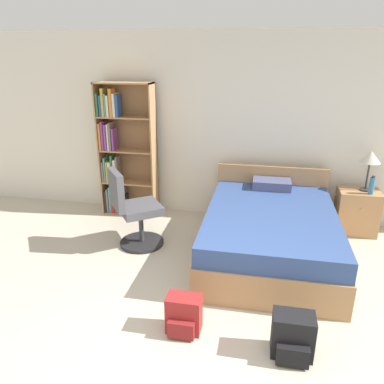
# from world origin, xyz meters

# --- Properties ---
(wall_back) EXTENTS (9.00, 0.06, 2.60)m
(wall_back) POSITION_xyz_m (0.00, 3.23, 1.30)
(wall_back) COLOR silver
(wall_back) RESTS_ON ground_plane
(bookshelf) EXTENTS (0.81, 0.28, 1.93)m
(bookshelf) POSITION_xyz_m (-1.75, 2.97, 0.93)
(bookshelf) COLOR #AD7F51
(bookshelf) RESTS_ON ground_plane
(bed) EXTENTS (1.49, 2.10, 0.84)m
(bed) POSITION_xyz_m (0.44, 2.07, 0.30)
(bed) COLOR #AD7F51
(bed) RESTS_ON ground_plane
(office_chair) EXTENTS (0.72, 0.70, 1.01)m
(office_chair) POSITION_xyz_m (-1.22, 1.98, 0.46)
(office_chair) COLOR #232326
(office_chair) RESTS_ON ground_plane
(nightstand) EXTENTS (0.52, 0.40, 0.60)m
(nightstand) POSITION_xyz_m (1.58, 2.92, 0.30)
(nightstand) COLOR #AD7F51
(nightstand) RESTS_ON ground_plane
(table_lamp) EXTENTS (0.25, 0.25, 0.53)m
(table_lamp) POSITION_xyz_m (1.65, 2.96, 1.03)
(table_lamp) COLOR #333333
(table_lamp) RESTS_ON nightstand
(water_bottle) EXTENTS (0.06, 0.06, 0.24)m
(water_bottle) POSITION_xyz_m (1.69, 2.83, 0.71)
(water_bottle) COLOR teal
(water_bottle) RESTS_ON nightstand
(backpack_black) EXTENTS (0.33, 0.29, 0.37)m
(backpack_black) POSITION_xyz_m (0.63, 0.47, 0.18)
(backpack_black) COLOR black
(backpack_black) RESTS_ON ground_plane
(backpack_red) EXTENTS (0.30, 0.25, 0.34)m
(backpack_red) POSITION_xyz_m (-0.28, 0.58, 0.16)
(backpack_red) COLOR maroon
(backpack_red) RESTS_ON ground_plane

